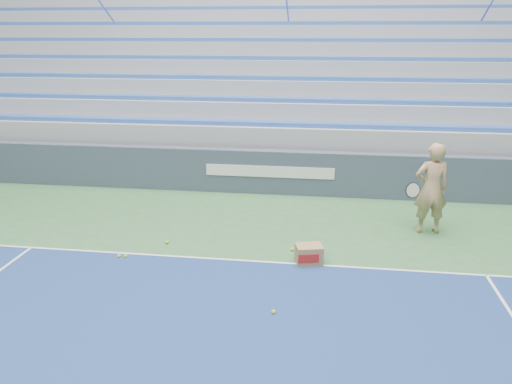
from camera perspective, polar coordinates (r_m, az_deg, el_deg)
sponsor_barrier at (r=12.54m, az=1.64°, el=2.31°), size 30.00×0.32×1.10m
bleachers at (r=17.84m, az=3.76°, el=12.87°), size 31.00×9.15×7.30m
tennis_player at (r=10.52m, az=19.38°, el=0.36°), size 0.98×0.89×1.87m
ball_box at (r=8.92m, az=6.07°, el=-7.10°), size 0.53×0.45×0.34m
tennis_ball_0 at (r=9.42m, az=4.15°, el=-6.53°), size 0.07×0.07×0.07m
tennis_ball_1 at (r=9.46m, az=-15.40°, el=-7.06°), size 0.07×0.07×0.07m
tennis_ball_2 at (r=9.84m, az=-10.13°, el=-5.67°), size 0.07×0.07×0.07m
tennis_ball_3 at (r=9.43m, az=-14.68°, el=-7.09°), size 0.07×0.07×0.07m
tennis_ball_4 at (r=7.47m, az=2.01°, el=-13.54°), size 0.07×0.07×0.07m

